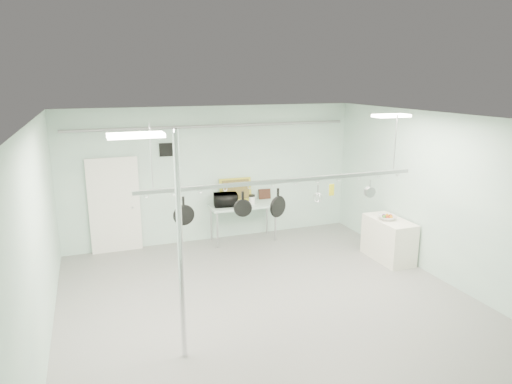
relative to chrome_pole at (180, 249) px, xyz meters
name	(u,v)px	position (x,y,z in m)	size (l,w,h in m)	color
floor	(279,315)	(1.70, 0.60, -1.60)	(8.00, 8.00, 0.00)	gray
ceiling	(281,121)	(1.70, 0.60, 1.59)	(7.00, 8.00, 0.02)	silver
back_wall	(214,174)	(1.70, 4.59, 0.00)	(7.00, 0.02, 3.20)	silver
right_wall	(455,202)	(5.19, 0.60, 0.00)	(0.02, 8.00, 3.20)	silver
door	(115,206)	(-0.60, 4.54, -0.55)	(1.10, 0.10, 2.20)	silver
wall_vent	(166,150)	(0.60, 4.57, 0.65)	(0.30, 0.04, 0.30)	black
conduit_pipe	(214,126)	(1.70, 4.50, 1.15)	(0.07, 0.07, 6.60)	gray
chrome_pole	(180,249)	(0.00, 0.00, 0.00)	(0.08, 0.08, 3.20)	silver
prep_table	(243,207)	(2.30, 4.20, -0.77)	(1.60, 0.70, 0.91)	#9BB7A8
side_cabinet	(389,239)	(4.85, 2.00, -1.15)	(0.60, 1.20, 0.90)	white
pot_rack	(285,179)	(1.90, 0.90, 0.63)	(4.80, 0.06, 1.00)	#B7B7BC
light_panel_left	(136,135)	(-0.50, -0.20, 1.56)	(0.65, 0.30, 0.05)	white
light_panel_right	(391,116)	(4.10, 1.20, 1.56)	(0.65, 0.30, 0.05)	white
microwave	(226,200)	(1.87, 4.21, -0.55)	(0.54, 0.37, 0.30)	black
coffee_canister	(252,200)	(2.50, 4.13, -0.60)	(0.14, 0.14, 0.19)	silver
painting_large	(235,190)	(2.21, 4.50, -0.41)	(0.78, 0.05, 0.58)	gold
painting_small	(265,194)	(2.97, 4.50, -0.57)	(0.30, 0.04, 0.25)	#321A11
fruit_bowl	(387,218)	(4.78, 2.01, -0.66)	(0.37, 0.37, 0.09)	silver
skillet_left	(184,211)	(0.24, 0.90, 0.26)	(0.32, 0.06, 0.44)	black
skillet_mid	(243,204)	(1.18, 0.90, 0.28)	(0.29, 0.06, 0.40)	black
skillet_right	(278,203)	(1.79, 0.90, 0.24)	(0.36, 0.06, 0.49)	black
whisk	(318,194)	(2.51, 0.90, 0.33)	(0.16, 0.16, 0.31)	silver
grater	(332,190)	(2.77, 0.90, 0.38)	(0.09, 0.02, 0.22)	gold
saucepan	(370,189)	(3.53, 0.90, 0.32)	(0.19, 0.10, 0.32)	silver
fruit_cluster	(387,216)	(4.78, 2.01, -0.62)	(0.24, 0.24, 0.09)	maroon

